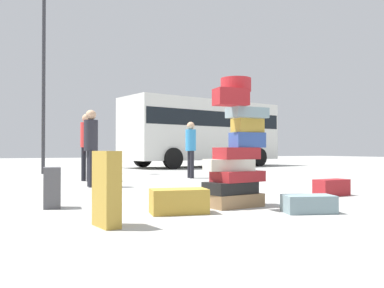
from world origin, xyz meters
name	(u,v)px	position (x,y,z in m)	size (l,w,h in m)	color
ground_plane	(209,206)	(0.00, 0.00, 0.00)	(80.00, 80.00, 0.00)	#9E9E99
suitcase_tower	(236,155)	(0.31, -0.23, 0.73)	(0.91, 0.73, 1.81)	olive
suitcase_charcoal_left_side	(52,188)	(-2.05, 0.76, 0.28)	(0.22, 0.30, 0.56)	#4C4C51
suitcase_maroon_upright_blue	(331,188)	(2.57, 0.23, 0.14)	(0.62, 0.30, 0.29)	maroon
suitcase_tan_foreground_far	(179,201)	(-0.68, -0.46, 0.15)	(0.71, 0.38, 0.31)	#B28C33
suitcase_slate_behind_tower	(309,204)	(0.82, -1.13, 0.11)	(0.63, 0.38, 0.22)	gray
suitcase_tan_right_side	(106,189)	(-1.74, -0.96, 0.39)	(0.17, 0.41, 0.79)	#B28C33
person_bearded_onlooker	(191,145)	(2.39, 5.48, 0.96)	(0.30, 0.34, 1.61)	black
person_tourist_with_camera	(86,141)	(-0.54, 5.59, 1.04)	(0.30, 0.32, 1.73)	black
person_passerby_in_red	(91,141)	(-0.82, 3.85, 0.99)	(0.30, 0.34, 1.67)	black
parked_bus	(202,129)	(6.57, 12.69, 1.83)	(8.35, 3.99, 3.15)	silver
lamp_post	(44,38)	(-1.13, 9.61, 4.61)	(0.36, 0.36, 7.23)	#333338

